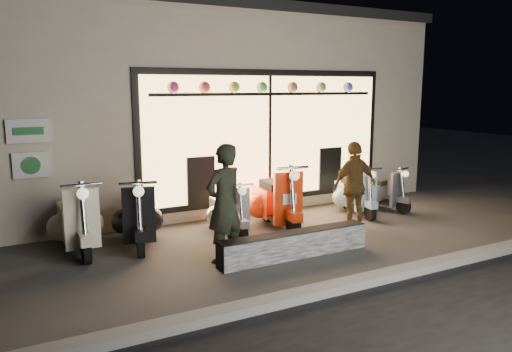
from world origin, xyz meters
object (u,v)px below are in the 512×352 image
Objects in this scene: scooter_red at (274,200)px; man at (224,204)px; graffiti_barrier at (294,244)px; scooter_silver at (228,211)px; woman at (354,186)px.

man is at bearing -133.00° from scooter_red.
graffiti_barrier is 1.79m from scooter_silver.
woman reaches higher than graffiti_barrier.
scooter_red is at bearing -1.73° from scooter_silver.
scooter_red is (0.91, -0.09, 0.10)m from scooter_silver.
scooter_red reaches higher than graffiti_barrier.
scooter_red is at bearing 69.56° from graffiti_barrier.
woman is at bearing -21.90° from scooter_silver.
scooter_red is 2.15m from man.
scooter_silver reaches higher than graffiti_barrier.
scooter_silver is (-0.29, 1.76, 0.17)m from graffiti_barrier.
woman is at bearing 23.98° from graffiti_barrier.
graffiti_barrier is at bearing 23.32° from woman.
graffiti_barrier is 1.41× the size of man.
graffiti_barrier is at bearing 143.88° from man.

